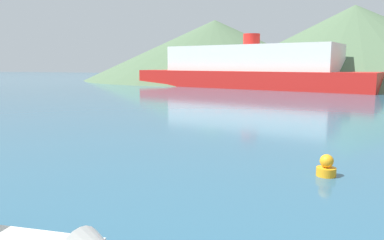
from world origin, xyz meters
name	(u,v)px	position (x,y,z in m)	size (l,w,h in m)	color
ferry_distant	(251,69)	(-5.59, 53.35, 2.54)	(34.56, 17.37, 7.38)	red
buoy_marker	(326,167)	(4.08, 12.25, 0.27)	(0.57, 0.57, 0.66)	orange
hill_west	(215,50)	(-17.77, 78.03, 6.15)	(53.77, 53.77, 12.29)	#4C6647
hill_central	(353,44)	(8.80, 73.01, 6.68)	(53.41, 53.41, 13.35)	#4C6647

